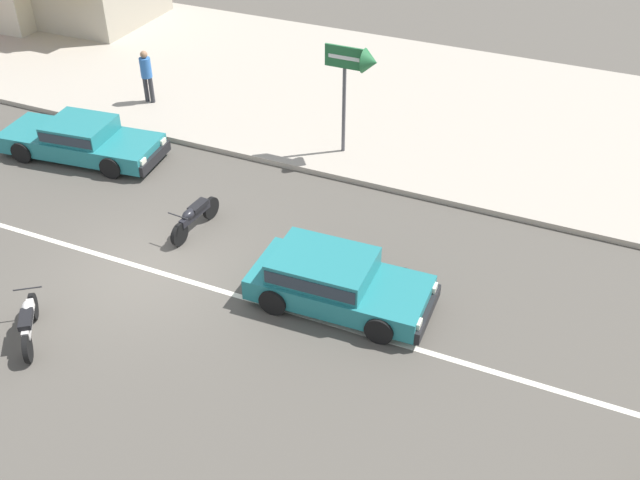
{
  "coord_description": "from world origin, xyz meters",
  "views": [
    {
      "loc": [
        8.82,
        -10.51,
        10.41
      ],
      "look_at": [
        3.49,
        1.57,
        0.8
      ],
      "focal_mm": 42.0,
      "sensor_mm": 36.0,
      "label": 1
    }
  ],
  "objects_px": {
    "sedan_teal_3": "(82,139)",
    "motorcycle_2": "(195,216)",
    "motorcycle_1": "(29,321)",
    "arrow_signboard": "(362,67)",
    "hatchback_teal_2": "(334,279)",
    "pedestrian_near_clock": "(146,73)"
  },
  "relations": [
    {
      "from": "sedan_teal_3",
      "to": "hatchback_teal_2",
      "type": "bearing_deg",
      "value": -18.28
    },
    {
      "from": "motorcycle_1",
      "to": "motorcycle_2",
      "type": "xyz_separation_m",
      "value": [
        1.06,
        4.49,
        0.0
      ]
    },
    {
      "from": "hatchback_teal_2",
      "to": "sedan_teal_3",
      "type": "bearing_deg",
      "value": 161.72
    },
    {
      "from": "hatchback_teal_2",
      "to": "arrow_signboard",
      "type": "xyz_separation_m",
      "value": [
        -1.69,
        5.82,
        2.13
      ]
    },
    {
      "from": "hatchback_teal_2",
      "to": "motorcycle_2",
      "type": "relative_size",
      "value": 2.13
    },
    {
      "from": "hatchback_teal_2",
      "to": "pedestrian_near_clock",
      "type": "xyz_separation_m",
      "value": [
        -8.9,
        6.31,
        0.52
      ]
    },
    {
      "from": "hatchback_teal_2",
      "to": "motorcycle_2",
      "type": "height_order",
      "value": "hatchback_teal_2"
    },
    {
      "from": "motorcycle_1",
      "to": "pedestrian_near_clock",
      "type": "bearing_deg",
      "value": 111.33
    },
    {
      "from": "hatchback_teal_2",
      "to": "pedestrian_near_clock",
      "type": "relative_size",
      "value": 2.35
    },
    {
      "from": "motorcycle_2",
      "to": "pedestrian_near_clock",
      "type": "height_order",
      "value": "pedestrian_near_clock"
    },
    {
      "from": "hatchback_teal_2",
      "to": "sedan_teal_3",
      "type": "height_order",
      "value": "hatchback_teal_2"
    },
    {
      "from": "motorcycle_2",
      "to": "arrow_signboard",
      "type": "relative_size",
      "value": 0.59
    },
    {
      "from": "sedan_teal_3",
      "to": "motorcycle_1",
      "type": "bearing_deg",
      "value": -59.78
    },
    {
      "from": "sedan_teal_3",
      "to": "motorcycle_2",
      "type": "relative_size",
      "value": 2.57
    },
    {
      "from": "motorcycle_1",
      "to": "arrow_signboard",
      "type": "xyz_separation_m",
      "value": [
        3.4,
        9.27,
        2.3
      ]
    },
    {
      "from": "hatchback_teal_2",
      "to": "motorcycle_1",
      "type": "relative_size",
      "value": 2.54
    },
    {
      "from": "motorcycle_1",
      "to": "hatchback_teal_2",
      "type": "bearing_deg",
      "value": 34.17
    },
    {
      "from": "arrow_signboard",
      "to": "motorcycle_1",
      "type": "bearing_deg",
      "value": -110.14
    },
    {
      "from": "motorcycle_2",
      "to": "pedestrian_near_clock",
      "type": "bearing_deg",
      "value": 132.71
    },
    {
      "from": "hatchback_teal_2",
      "to": "motorcycle_1",
      "type": "xyz_separation_m",
      "value": [
        -5.09,
        -3.45,
        -0.17
      ]
    },
    {
      "from": "arrow_signboard",
      "to": "sedan_teal_3",
      "type": "bearing_deg",
      "value": -157.7
    },
    {
      "from": "hatchback_teal_2",
      "to": "motorcycle_1",
      "type": "distance_m",
      "value": 6.15
    }
  ]
}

